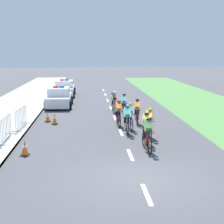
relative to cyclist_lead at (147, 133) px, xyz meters
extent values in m
plane|color=#424247|center=(-0.78, -3.22, -0.79)|extent=(160.00, 160.00, 0.00)
cube|color=gray|center=(-8.12, 10.78, -0.73)|extent=(4.67, 60.00, 0.12)
cube|color=#9E9E99|center=(-5.87, 10.78, -0.72)|extent=(0.16, 60.00, 0.13)
cube|color=#4C7F42|center=(6.84, 10.78, -0.78)|extent=(7.00, 60.00, 0.01)
cube|color=white|center=(-0.78, -4.50, -0.78)|extent=(0.14, 1.60, 0.01)
cube|color=white|center=(-0.78, -0.50, -0.78)|extent=(0.14, 1.60, 0.01)
cube|color=white|center=(-0.78, 3.50, -0.78)|extent=(0.14, 1.60, 0.01)
cube|color=white|center=(-0.78, 7.50, -0.78)|extent=(0.14, 1.60, 0.01)
cube|color=white|center=(-0.78, 11.50, -0.78)|extent=(0.14, 1.60, 0.01)
cube|color=white|center=(-0.78, 15.50, -0.78)|extent=(0.14, 1.60, 0.01)
cube|color=white|center=(-0.78, 19.50, -0.78)|extent=(0.14, 1.60, 0.01)
cube|color=white|center=(-0.78, 23.50, -0.78)|extent=(0.14, 1.60, 0.01)
torus|color=black|center=(0.03, -0.48, -0.42)|extent=(0.09, 0.73, 0.72)
cylinder|color=#99999E|center=(0.03, -0.48, -0.42)|extent=(0.06, 0.06, 0.06)
torus|color=black|center=(-0.03, 0.52, -0.42)|extent=(0.09, 0.73, 0.72)
cylinder|color=#99999E|center=(-0.03, 0.52, -0.42)|extent=(0.06, 0.06, 0.06)
cylinder|color=#B21919|center=(0.00, -0.03, 0.11)|extent=(0.07, 0.55, 0.04)
cylinder|color=#B21919|center=(0.01, -0.20, -0.21)|extent=(0.07, 0.48, 0.63)
cylinder|color=#B21919|center=(-0.01, 0.17, -0.19)|extent=(0.04, 0.04, 0.65)
cylinder|color=black|center=(0.02, -0.38, 0.09)|extent=(0.42, 0.06, 0.03)
cube|color=black|center=(-0.01, 0.17, 0.15)|extent=(0.11, 0.23, 0.05)
cube|color=green|center=(0.00, 0.05, 0.35)|extent=(0.32, 0.57, 0.45)
cube|color=black|center=(-0.01, 0.16, 0.19)|extent=(0.29, 0.22, 0.18)
cylinder|color=black|center=(0.08, 0.12, -0.15)|extent=(0.12, 0.23, 0.40)
cylinder|color=#9E7051|center=(0.09, 0.04, -0.41)|extent=(0.10, 0.16, 0.36)
cylinder|color=black|center=(-0.10, 0.11, -0.15)|extent=(0.12, 0.18, 0.40)
cylinder|color=#9E7051|center=(-0.09, 0.03, -0.41)|extent=(0.10, 0.13, 0.36)
cylinder|color=#9E7051|center=(0.17, -0.16, 0.30)|extent=(0.10, 0.41, 0.35)
cylinder|color=#9E7051|center=(-0.15, -0.18, 0.30)|extent=(0.10, 0.41, 0.35)
sphere|color=#9E7051|center=(0.02, -0.25, 0.59)|extent=(0.19, 0.19, 0.19)
ellipsoid|color=black|center=(0.02, -0.26, 0.66)|extent=(0.25, 0.33, 0.24)
torus|color=black|center=(0.12, 0.74, -0.42)|extent=(0.10, 0.73, 0.72)
cylinder|color=#99999E|center=(0.12, 0.74, -0.42)|extent=(0.06, 0.06, 0.06)
torus|color=black|center=(0.19, 1.73, -0.42)|extent=(0.10, 0.73, 0.72)
cylinder|color=#99999E|center=(0.19, 1.73, -0.42)|extent=(0.06, 0.06, 0.06)
cylinder|color=silver|center=(0.15, 1.18, 0.11)|extent=(0.08, 0.55, 0.04)
cylinder|color=silver|center=(0.14, 1.01, -0.21)|extent=(0.08, 0.48, 0.63)
cylinder|color=silver|center=(0.17, 1.38, -0.19)|extent=(0.04, 0.04, 0.65)
cylinder|color=black|center=(0.13, 0.84, 0.09)|extent=(0.42, 0.06, 0.03)
cube|color=black|center=(0.17, 1.38, 0.15)|extent=(0.12, 0.23, 0.05)
cube|color=yellow|center=(0.16, 1.26, 0.35)|extent=(0.32, 0.57, 0.45)
cube|color=black|center=(0.17, 1.37, 0.19)|extent=(0.29, 0.22, 0.18)
cylinder|color=black|center=(0.25, 1.32, -0.15)|extent=(0.13, 0.23, 0.40)
cylinder|color=beige|center=(0.25, 1.24, -0.41)|extent=(0.10, 0.16, 0.36)
cylinder|color=black|center=(0.07, 1.33, -0.15)|extent=(0.12, 0.18, 0.40)
cylinder|color=beige|center=(0.07, 1.25, -0.41)|extent=(0.10, 0.13, 0.36)
cylinder|color=beige|center=(0.30, 1.03, 0.30)|extent=(0.11, 0.41, 0.35)
cylinder|color=beige|center=(-0.02, 1.06, 0.30)|extent=(0.11, 0.41, 0.35)
sphere|color=beige|center=(0.14, 0.96, 0.59)|extent=(0.19, 0.19, 0.19)
ellipsoid|color=black|center=(0.13, 0.95, 0.66)|extent=(0.25, 0.33, 0.24)
torus|color=black|center=(0.49, 1.87, -0.42)|extent=(0.07, 0.73, 0.72)
cylinder|color=#99999E|center=(0.49, 1.87, -0.42)|extent=(0.06, 0.06, 0.06)
torus|color=black|center=(0.52, 2.87, -0.42)|extent=(0.07, 0.73, 0.72)
cylinder|color=#99999E|center=(0.52, 2.87, -0.42)|extent=(0.06, 0.06, 0.06)
cylinder|color=black|center=(0.50, 2.32, 0.11)|extent=(0.06, 0.55, 0.04)
cylinder|color=black|center=(0.50, 2.14, -0.21)|extent=(0.06, 0.48, 0.63)
cylinder|color=black|center=(0.51, 2.52, -0.19)|extent=(0.04, 0.04, 0.65)
cylinder|color=black|center=(0.49, 1.97, 0.09)|extent=(0.42, 0.04, 0.03)
cube|color=black|center=(0.51, 2.52, 0.15)|extent=(0.11, 0.22, 0.05)
cube|color=yellow|center=(0.51, 2.39, 0.35)|extent=(0.30, 0.56, 0.45)
cube|color=black|center=(0.51, 2.51, 0.19)|extent=(0.29, 0.21, 0.18)
cylinder|color=black|center=(0.60, 2.45, -0.15)|extent=(0.12, 0.23, 0.40)
cylinder|color=#9E7051|center=(0.60, 2.37, -0.41)|extent=(0.10, 0.16, 0.36)
cylinder|color=black|center=(0.42, 2.46, -0.15)|extent=(0.12, 0.17, 0.40)
cylinder|color=#9E7051|center=(0.42, 2.38, -0.41)|extent=(0.09, 0.13, 0.36)
cylinder|color=#9E7051|center=(0.66, 2.17, 0.30)|extent=(0.09, 0.40, 0.35)
cylinder|color=#9E7051|center=(0.34, 2.18, 0.30)|extent=(0.09, 0.40, 0.35)
sphere|color=#9E7051|center=(0.49, 2.09, 0.59)|extent=(0.19, 0.19, 0.19)
ellipsoid|color=yellow|center=(0.49, 2.08, 0.66)|extent=(0.24, 0.32, 0.24)
torus|color=black|center=(-0.51, 2.79, -0.42)|extent=(0.05, 0.72, 0.72)
cylinder|color=#99999E|center=(-0.51, 2.79, -0.42)|extent=(0.06, 0.06, 0.06)
torus|color=black|center=(-0.50, 3.79, -0.42)|extent=(0.05, 0.72, 0.72)
cylinder|color=#99999E|center=(-0.50, 3.79, -0.42)|extent=(0.06, 0.06, 0.06)
cylinder|color=silver|center=(-0.51, 3.24, 0.11)|extent=(0.04, 0.55, 0.04)
cylinder|color=silver|center=(-0.51, 3.07, -0.21)|extent=(0.04, 0.48, 0.63)
cylinder|color=silver|center=(-0.50, 3.44, -0.19)|extent=(0.04, 0.04, 0.65)
cylinder|color=black|center=(-0.51, 2.89, 0.09)|extent=(0.42, 0.03, 0.03)
cube|color=black|center=(-0.50, 3.44, 0.15)|extent=(0.10, 0.22, 0.05)
cube|color=#19B2B7|center=(-0.51, 3.32, 0.35)|extent=(0.28, 0.54, 0.46)
cube|color=black|center=(-0.50, 3.43, 0.19)|extent=(0.28, 0.20, 0.18)
cylinder|color=black|center=(-0.41, 3.38, -0.15)|extent=(0.11, 0.22, 0.40)
cylinder|color=beige|center=(-0.42, 3.30, -0.41)|extent=(0.09, 0.15, 0.36)
cylinder|color=black|center=(-0.59, 3.38, -0.15)|extent=(0.11, 0.17, 0.40)
cylinder|color=beige|center=(-0.60, 3.30, -0.41)|extent=(0.09, 0.12, 0.36)
cylinder|color=beige|center=(-0.35, 3.10, 0.30)|extent=(0.08, 0.40, 0.35)
cylinder|color=beige|center=(-0.67, 3.10, 0.30)|extent=(0.08, 0.40, 0.35)
sphere|color=beige|center=(-0.51, 3.02, 0.59)|extent=(0.19, 0.19, 0.19)
ellipsoid|color=blue|center=(-0.51, 3.01, 0.66)|extent=(0.23, 0.32, 0.24)
torus|color=black|center=(-0.19, 3.77, -0.42)|extent=(0.11, 0.73, 0.72)
cylinder|color=#99999E|center=(-0.19, 3.77, -0.42)|extent=(0.07, 0.07, 0.06)
torus|color=black|center=(-0.28, 4.77, -0.42)|extent=(0.11, 0.73, 0.72)
cylinder|color=#99999E|center=(-0.28, 4.77, -0.42)|extent=(0.07, 0.07, 0.06)
cylinder|color=#1E1E99|center=(-0.23, 4.22, 0.11)|extent=(0.09, 0.55, 0.04)
cylinder|color=#1E1E99|center=(-0.22, 4.04, -0.21)|extent=(0.08, 0.48, 0.63)
cylinder|color=#1E1E99|center=(-0.25, 4.42, -0.19)|extent=(0.04, 0.04, 0.65)
cylinder|color=black|center=(-0.20, 3.87, 0.09)|extent=(0.42, 0.07, 0.03)
cube|color=black|center=(-0.25, 4.42, 0.15)|extent=(0.12, 0.23, 0.05)
cube|color=#19B2B7|center=(-0.24, 4.29, 0.35)|extent=(0.33, 0.56, 0.47)
cube|color=black|center=(-0.25, 4.41, 0.19)|extent=(0.30, 0.22, 0.18)
cylinder|color=black|center=(-0.16, 4.37, -0.15)|extent=(0.13, 0.23, 0.40)
cylinder|color=beige|center=(-0.15, 4.29, -0.41)|extent=(0.10, 0.16, 0.36)
cylinder|color=black|center=(-0.34, 4.35, -0.15)|extent=(0.12, 0.18, 0.40)
cylinder|color=beige|center=(-0.33, 4.27, -0.41)|extent=(0.10, 0.13, 0.36)
cylinder|color=beige|center=(-0.06, 4.09, 0.30)|extent=(0.11, 0.41, 0.35)
cylinder|color=beige|center=(-0.38, 4.06, 0.30)|extent=(0.11, 0.41, 0.35)
sphere|color=beige|center=(-0.21, 3.99, 0.59)|extent=(0.19, 0.19, 0.19)
ellipsoid|color=yellow|center=(-0.21, 3.98, 0.66)|extent=(0.26, 0.33, 0.24)
torus|color=black|center=(-0.75, 4.69, -0.42)|extent=(0.08, 0.73, 0.72)
cylinder|color=#99999E|center=(-0.75, 4.69, -0.42)|extent=(0.06, 0.06, 0.06)
torus|color=black|center=(-0.80, 5.69, -0.42)|extent=(0.08, 0.73, 0.72)
cylinder|color=#99999E|center=(-0.80, 5.69, -0.42)|extent=(0.06, 0.06, 0.06)
cylinder|color=#1E1E99|center=(-0.77, 5.14, 0.11)|extent=(0.07, 0.55, 0.04)
cylinder|color=#1E1E99|center=(-0.76, 4.96, -0.21)|extent=(0.07, 0.48, 0.63)
cylinder|color=#1E1E99|center=(-0.78, 5.34, -0.19)|extent=(0.04, 0.04, 0.65)
cylinder|color=black|center=(-0.75, 4.79, 0.09)|extent=(0.42, 0.05, 0.03)
cube|color=black|center=(-0.78, 5.34, 0.15)|extent=(0.11, 0.23, 0.05)
cube|color=orange|center=(-0.78, 5.21, 0.35)|extent=(0.31, 0.56, 0.46)
cube|color=black|center=(-0.78, 5.33, 0.19)|extent=(0.29, 0.22, 0.18)
cylinder|color=black|center=(-0.69, 5.28, -0.15)|extent=(0.12, 0.23, 0.40)
cylinder|color=#9E7051|center=(-0.68, 5.20, -0.41)|extent=(0.10, 0.16, 0.36)
cylinder|color=black|center=(-0.87, 5.27, -0.15)|extent=(0.12, 0.17, 0.40)
cylinder|color=#9E7051|center=(-0.86, 5.19, -0.41)|extent=(0.10, 0.13, 0.36)
cylinder|color=#9E7051|center=(-0.60, 5.01, 0.30)|extent=(0.10, 0.40, 0.35)
cylinder|color=#9E7051|center=(-0.92, 4.99, 0.30)|extent=(0.10, 0.40, 0.35)
sphere|color=#9E7051|center=(-0.76, 4.91, 0.59)|extent=(0.19, 0.19, 0.19)
ellipsoid|color=red|center=(-0.76, 4.90, 0.66)|extent=(0.25, 0.33, 0.24)
torus|color=black|center=(0.33, 5.19, -0.42)|extent=(0.12, 0.72, 0.72)
cylinder|color=#99999E|center=(0.33, 5.19, -0.42)|extent=(0.07, 0.07, 0.06)
torus|color=black|center=(0.44, 6.19, -0.42)|extent=(0.12, 0.72, 0.72)
cylinder|color=#99999E|center=(0.44, 6.19, -0.42)|extent=(0.07, 0.07, 0.06)
cylinder|color=#1E1E99|center=(0.38, 5.64, 0.11)|extent=(0.09, 0.55, 0.04)
cylinder|color=#1E1E99|center=(0.36, 5.47, -0.21)|extent=(0.09, 0.48, 0.63)
cylinder|color=#1E1E99|center=(0.40, 5.84, -0.19)|extent=(0.04, 0.04, 0.65)
cylinder|color=black|center=(0.34, 5.29, 0.09)|extent=(0.42, 0.07, 0.03)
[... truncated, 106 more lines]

